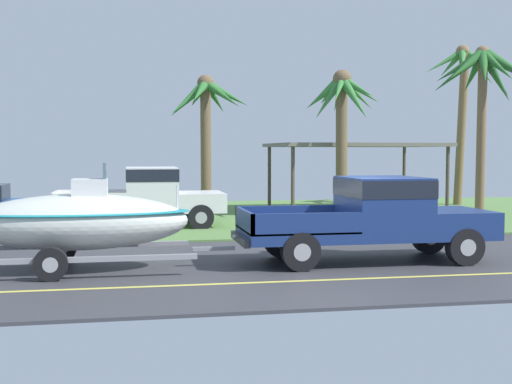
{
  "coord_description": "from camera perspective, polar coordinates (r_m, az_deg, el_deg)",
  "views": [
    {
      "loc": [
        -4.52,
        -14.01,
        2.44
      ],
      "look_at": [
        -1.81,
        0.13,
        1.57
      ],
      "focal_mm": 47.5,
      "sensor_mm": 36.0,
      "label": 1
    }
  ],
  "objects": [
    {
      "name": "carport_awning",
      "position": [
        27.45,
        8.25,
        3.8
      ],
      "size": [
        6.57,
        4.62,
        2.75
      ],
      "color": "#4C4238",
      "rests_on": "ground"
    },
    {
      "name": "palm_tree_mid",
      "position": [
        24.52,
        7.23,
        7.06
      ],
      "size": [
        3.04,
        3.58,
        5.34
      ],
      "color": "brown",
      "rests_on": "ground"
    },
    {
      "name": "palm_tree_near_right",
      "position": [
        22.25,
        18.6,
        8.78
      ],
      "size": [
        3.03,
        3.46,
        5.68
      ],
      "color": "brown",
      "rests_on": "ground"
    },
    {
      "name": "parked_pickup_background",
      "position": [
        21.69,
        -8.86,
        -0.22
      ],
      "size": [
        5.51,
        2.15,
        1.93
      ],
      "color": "silver",
      "rests_on": "ground"
    },
    {
      "name": "palm_tree_far_left",
      "position": [
        26.89,
        -4.3,
        7.01
      ],
      "size": [
        3.42,
        3.2,
        5.45
      ],
      "color": "brown",
      "rests_on": "ground"
    },
    {
      "name": "pickup_truck_towing",
      "position": [
        15.24,
        10.48,
        -1.87
      ],
      "size": [
        5.74,
        2.06,
        1.87
      ],
      "color": "navy",
      "rests_on": "ground"
    },
    {
      "name": "ground",
      "position": [
        22.98,
        0.58,
        -2.66
      ],
      "size": [
        36.0,
        22.0,
        0.11
      ],
      "color": "#38383D"
    },
    {
      "name": "boat_on_trailer",
      "position": [
        14.24,
        -14.75,
        -2.4
      ],
      "size": [
        5.71,
        2.31,
        2.21
      ],
      "color": "gray",
      "rests_on": "ground"
    },
    {
      "name": "palm_tree_near_left",
      "position": [
        31.38,
        17.07,
        8.54
      ],
      "size": [
        3.6,
        3.42,
        7.1
      ],
      "color": "brown",
      "rests_on": "ground"
    }
  ]
}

